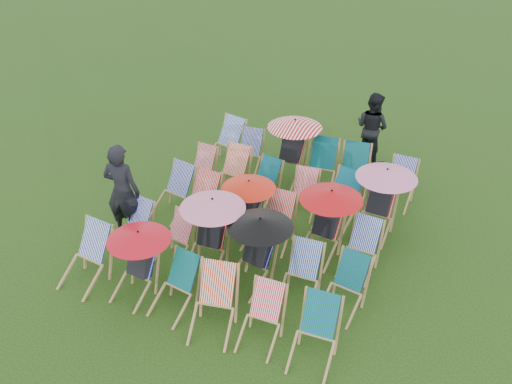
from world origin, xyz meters
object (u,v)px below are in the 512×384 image
at_px(deckchair_5, 315,335).
at_px(deckchair_29, 399,184).
at_px(person_left, 122,191).
at_px(person_rear, 372,128).
at_px(deckchair_0, 85,257).

relative_size(deckchair_5, deckchair_29, 1.06).
distance_m(deckchair_29, person_left, 5.49).
bearing_deg(person_rear, person_left, 75.36).
relative_size(deckchair_0, person_left, 0.52).
xyz_separation_m(deckchair_5, person_rear, (-0.92, 6.13, 0.37)).
distance_m(deckchair_0, deckchair_5, 4.07).
height_order(deckchair_29, person_left, person_left).
height_order(deckchair_29, person_rear, person_rear).
xyz_separation_m(deckchair_5, person_left, (-4.28, 1.37, 0.48)).
relative_size(deckchair_0, deckchair_5, 1.06).
distance_m(deckchair_0, person_left, 1.49).
relative_size(deckchair_29, person_left, 0.47).
height_order(deckchair_0, person_rear, person_rear).
bearing_deg(person_rear, deckchair_0, 83.50).
xyz_separation_m(deckchair_5, deckchair_29, (0.11, 4.64, -0.03)).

